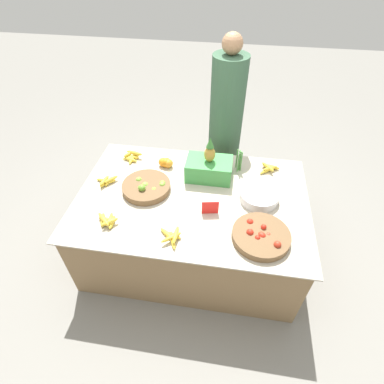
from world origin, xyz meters
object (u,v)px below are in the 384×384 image
at_px(tomato_basket, 261,236).
at_px(lime_bowl, 147,187).
at_px(produce_crate, 209,167).
at_px(metal_bowl, 259,196).
at_px(vendor_person, 225,129).
at_px(price_sign, 210,208).

bearing_deg(tomato_basket, lime_bowl, 158.19).
bearing_deg(produce_crate, metal_bowl, -27.19).
distance_m(lime_bowl, tomato_basket, 0.96).
xyz_separation_m(tomato_basket, vendor_person, (-0.34, 1.21, 0.06)).
xyz_separation_m(price_sign, produce_crate, (-0.06, 0.41, 0.04)).
xyz_separation_m(lime_bowl, price_sign, (0.52, -0.18, 0.03)).
bearing_deg(vendor_person, lime_bowl, -122.75).
height_order(price_sign, produce_crate, produce_crate).
distance_m(metal_bowl, vendor_person, 0.89).
xyz_separation_m(produce_crate, vendor_person, (0.08, 0.62, -0.01)).
relative_size(lime_bowl, price_sign, 3.14).
bearing_deg(lime_bowl, tomato_basket, -21.81).
distance_m(price_sign, vendor_person, 1.03).
height_order(tomato_basket, produce_crate, produce_crate).
distance_m(tomato_basket, metal_bowl, 0.38).
height_order(lime_bowl, vendor_person, vendor_person).
distance_m(price_sign, produce_crate, 0.42).
xyz_separation_m(tomato_basket, metal_bowl, (-0.01, 0.38, 0.01)).
relative_size(tomato_basket, produce_crate, 1.03).
height_order(metal_bowl, price_sign, price_sign).
bearing_deg(lime_bowl, produce_crate, 27.08).
xyz_separation_m(metal_bowl, price_sign, (-0.35, -0.20, 0.02)).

